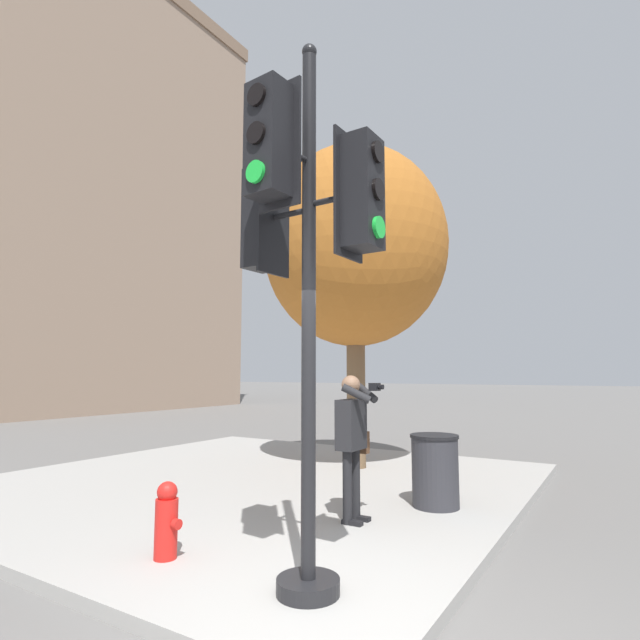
{
  "coord_description": "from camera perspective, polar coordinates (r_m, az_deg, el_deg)",
  "views": [
    {
      "loc": [
        -2.98,
        -1.72,
        1.82
      ],
      "look_at": [
        1.44,
        0.99,
        2.38
      ],
      "focal_mm": 28.0,
      "sensor_mm": 36.0,
      "label": 1
    }
  ],
  "objects": [
    {
      "name": "fire_hydrant",
      "position": [
        5.19,
        -17.13,
        -21.04
      ],
      "size": [
        0.21,
        0.27,
        0.69
      ],
      "color": "red",
      "rests_on": "sidewalk_corner"
    },
    {
      "name": "trash_bin",
      "position": [
        6.86,
        13.02,
        -16.41
      ],
      "size": [
        0.62,
        0.62,
        0.91
      ],
      "color": "#2D2D33",
      "rests_on": "sidewalk_corner"
    },
    {
      "name": "person_photographer",
      "position": [
        6.01,
        3.76,
        -12.76
      ],
      "size": [
        0.58,
        0.54,
        1.68
      ],
      "color": "black",
      "rests_on": "sidewalk_corner"
    },
    {
      "name": "sidewalk_corner",
      "position": [
        8.5,
        -7.56,
        -18.01
      ],
      "size": [
        8.0,
        8.0,
        0.12
      ],
      "color": "#9E9B96",
      "rests_on": "ground_plane"
    },
    {
      "name": "traffic_signal_pole",
      "position": [
        4.11,
        -2.29,
        8.97
      ],
      "size": [
        0.91,
        1.33,
        4.55
      ],
      "color": "black",
      "rests_on": "sidewalk_corner"
    },
    {
      "name": "street_tree",
      "position": [
        9.6,
        4.02,
        8.33
      ],
      "size": [
        3.47,
        3.47,
        6.02
      ],
      "color": "brown",
      "rests_on": "sidewalk_corner"
    },
    {
      "name": "building_right",
      "position": [
        31.19,
        -25.64,
        12.05
      ],
      "size": [
        14.51,
        11.25,
        22.41
      ],
      "color": "gray",
      "rests_on": "ground_plane"
    }
  ]
}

